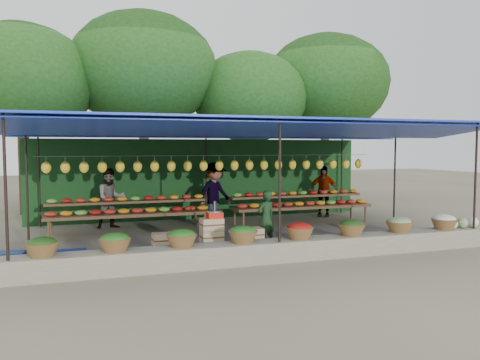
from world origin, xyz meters
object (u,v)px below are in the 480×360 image
object	(u,v)px
crate_counter	(210,240)
blue_crate_back	(72,259)
weighing_scale	(215,214)
blue_crate_front	(10,260)
vendor_seated	(266,219)

from	to	relation	value
crate_counter	blue_crate_back	xyz separation A→B (m)	(-2.73, -0.22, -0.15)
weighing_scale	blue_crate_back	world-z (taller)	weighing_scale
blue_crate_front	blue_crate_back	world-z (taller)	blue_crate_back
blue_crate_front	blue_crate_back	bearing A→B (deg)	-10.06
crate_counter	blue_crate_front	bearing A→B (deg)	178.58
crate_counter	vendor_seated	xyz separation A→B (m)	(1.40, 0.37, 0.33)
crate_counter	blue_crate_back	bearing A→B (deg)	-175.36
weighing_scale	vendor_seated	size ratio (longest dim) A/B	0.28
weighing_scale	vendor_seated	distance (m)	1.37
crate_counter	vendor_seated	bearing A→B (deg)	14.82
blue_crate_front	blue_crate_back	distance (m)	1.14
blue_crate_front	weighing_scale	bearing A→B (deg)	4.67
crate_counter	blue_crate_front	distance (m)	3.83
crate_counter	weighing_scale	bearing A→B (deg)	-0.00
weighing_scale	blue_crate_front	size ratio (longest dim) A/B	0.69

